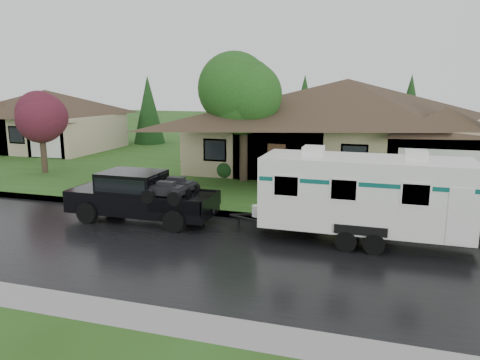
{
  "coord_description": "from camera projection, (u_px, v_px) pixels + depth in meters",
  "views": [
    {
      "loc": [
        4.44,
        -15.74,
        5.52
      ],
      "look_at": [
        -1.13,
        2.0,
        1.64
      ],
      "focal_mm": 35.0,
      "sensor_mm": 36.0,
      "label": 1
    }
  ],
  "objects": [
    {
      "name": "house_far",
      "position": [
        48.0,
        115.0,
        37.72
      ],
      "size": [
        10.8,
        8.64,
        5.8
      ],
      "color": "#BCAC8C",
      "rests_on": "lawn"
    },
    {
      "name": "curb",
      "position": [
        268.0,
        218.0,
        19.22
      ],
      "size": [
        140.0,
        0.5,
        0.15
      ],
      "primitive_type": "cube",
      "color": "gray",
      "rests_on": "ground"
    },
    {
      "name": "travel_trailer",
      "position": [
        364.0,
        193.0,
        16.2
      ],
      "size": [
        7.42,
        2.61,
        3.33
      ],
      "color": "white",
      "rests_on": "ground"
    },
    {
      "name": "pickup_truck",
      "position": [
        139.0,
        195.0,
        18.93
      ],
      "size": [
        6.01,
        2.29,
        2.0
      ],
      "color": "black",
      "rests_on": "ground"
    },
    {
      "name": "tree_left_green",
      "position": [
        244.0,
        95.0,
        25.16
      ],
      "size": [
        4.1,
        4.1,
        6.78
      ],
      "color": "#382B1E",
      "rests_on": "lawn"
    },
    {
      "name": "lawn",
      "position": [
        315.0,
        166.0,
        31.12
      ],
      "size": [
        140.0,
        26.0,
        0.15
      ],
      "primitive_type": "cube",
      "color": "#2C4D18",
      "rests_on": "ground"
    },
    {
      "name": "house_main",
      "position": [
        351.0,
        115.0,
        28.64
      ],
      "size": [
        19.44,
        10.8,
        6.9
      ],
      "color": "tan",
      "rests_on": "lawn"
    },
    {
      "name": "shrub_row",
      "position": [
        336.0,
        175.0,
        25.09
      ],
      "size": [
        13.6,
        1.0,
        1.0
      ],
      "color": "#143814",
      "rests_on": "lawn"
    },
    {
      "name": "road",
      "position": [
        236.0,
        255.0,
        15.26
      ],
      "size": [
        140.0,
        8.0,
        0.01
      ],
      "primitive_type": "cube",
      "color": "black",
      "rests_on": "ground"
    },
    {
      "name": "tree_red",
      "position": [
        41.0,
        118.0,
        27.85
      ],
      "size": [
        2.87,
        2.87,
        4.75
      ],
      "color": "#382B1E",
      "rests_on": "lawn"
    },
    {
      "name": "ground",
      "position": [
        253.0,
        236.0,
        17.13
      ],
      "size": [
        140.0,
        140.0,
        0.0
      ],
      "primitive_type": "plane",
      "color": "#2C4D18",
      "rests_on": "ground"
    }
  ]
}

